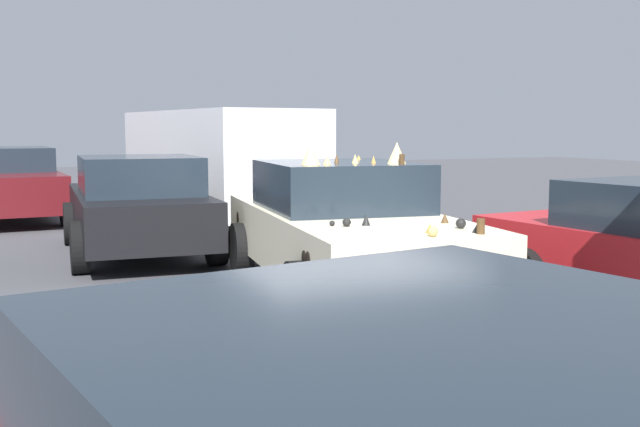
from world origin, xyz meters
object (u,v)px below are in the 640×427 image
art_car_decorated (343,228)px  parked_sedan_row_back_far (9,183)px  parked_van_far_left (219,161)px  parked_sedan_near_right (138,206)px

art_car_decorated → parked_sedan_row_back_far: bearing=-152.2°
art_car_decorated → parked_van_far_left: bearing=-176.5°
parked_van_far_left → parked_sedan_near_right: 3.65m
art_car_decorated → parked_sedan_near_right: bearing=-146.7°
parked_sedan_row_back_far → parked_sedan_near_right: parked_sedan_row_back_far is taller
parked_van_far_left → parked_sedan_near_right: bearing=137.5°
parked_sedan_row_back_far → parked_sedan_near_right: size_ratio=1.02×
parked_sedan_near_right → art_car_decorated: bearing=-150.6°
parked_van_far_left → parked_sedan_near_right: size_ratio=1.23×
art_car_decorated → parked_sedan_near_right: art_car_decorated is taller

